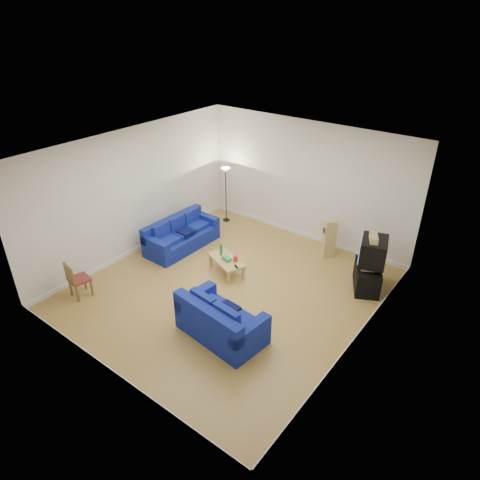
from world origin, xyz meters
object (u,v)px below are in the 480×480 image
Objects in this scene: sofa_three_seat at (181,237)px; sofa_loveseat at (220,323)px; television at (373,251)px; tv_stand at (367,277)px; coffee_table at (226,261)px.

sofa_loveseat reaches higher than sofa_three_seat.
television is (4.70, 1.23, 0.66)m from sofa_three_seat.
television is at bearing 70.07° from sofa_loveseat.
sofa_three_seat is 3.72m from sofa_loveseat.
sofa_three_seat is 2.17× the size of tv_stand.
coffee_table is 1.27× the size of television.
television reaches higher than sofa_loveseat.
sofa_loveseat is at bearing -52.97° from tv_stand.
tv_stand is (1.60, 3.27, -0.03)m from sofa_loveseat.
sofa_loveseat reaches higher than coffee_table.
sofa_loveseat is 1.61× the size of coffee_table.
tv_stand is 1.08× the size of television.
sofa_three_seat is at bearing -93.38° from television.
television is (2.95, 1.47, 0.65)m from coffee_table.
sofa_loveseat is 3.74m from television.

